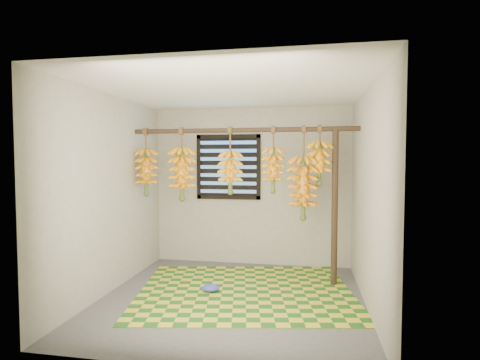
% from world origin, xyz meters
% --- Properties ---
extents(floor, '(3.00, 3.00, 0.01)m').
position_xyz_m(floor, '(0.00, 0.00, -0.01)').
color(floor, '#4C4C4C').
rests_on(floor, ground).
extents(ceiling, '(3.00, 3.00, 0.01)m').
position_xyz_m(ceiling, '(0.00, 0.00, 2.40)').
color(ceiling, silver).
rests_on(ceiling, wall_back).
extents(wall_back, '(3.00, 0.01, 2.40)m').
position_xyz_m(wall_back, '(0.00, 1.50, 1.20)').
color(wall_back, gray).
rests_on(wall_back, floor).
extents(wall_left, '(0.01, 3.00, 2.40)m').
position_xyz_m(wall_left, '(-1.50, 0.00, 1.20)').
color(wall_left, gray).
rests_on(wall_left, floor).
extents(wall_right, '(0.01, 3.00, 2.40)m').
position_xyz_m(wall_right, '(1.50, 0.00, 1.20)').
color(wall_right, gray).
rests_on(wall_right, floor).
extents(window, '(1.00, 0.04, 1.00)m').
position_xyz_m(window, '(-0.35, 1.48, 1.50)').
color(window, black).
rests_on(window, wall_back).
extents(hanging_pole, '(3.00, 0.06, 0.06)m').
position_xyz_m(hanging_pole, '(0.00, 0.70, 2.00)').
color(hanging_pole, '#3E2B1D').
rests_on(hanging_pole, wall_left).
extents(support_post, '(0.08, 0.08, 2.00)m').
position_xyz_m(support_post, '(1.20, 0.70, 1.00)').
color(support_post, '#3E2B1D').
rests_on(support_post, floor).
extents(woven_mat, '(2.88, 2.46, 0.01)m').
position_xyz_m(woven_mat, '(0.12, 0.27, 0.01)').
color(woven_mat, '#1E591A').
rests_on(woven_mat, floor).
extents(plastic_bag, '(0.25, 0.20, 0.09)m').
position_xyz_m(plastic_bag, '(-0.29, 0.15, 0.06)').
color(plastic_bag, '#3145B7').
rests_on(plastic_bag, woven_mat).
extents(banana_bunch_a, '(0.30, 0.30, 0.94)m').
position_xyz_m(banana_bunch_a, '(-1.35, 0.70, 1.44)').
color(banana_bunch_a, brown).
rests_on(banana_bunch_a, hanging_pole).
extents(banana_bunch_b, '(0.34, 0.34, 0.99)m').
position_xyz_m(banana_bunch_b, '(-0.83, 0.70, 1.42)').
color(banana_bunch_b, brown).
rests_on(banana_bunch_b, hanging_pole).
extents(banana_bunch_c, '(0.30, 0.30, 0.89)m').
position_xyz_m(banana_bunch_c, '(-0.16, 0.70, 1.45)').
color(banana_bunch_c, brown).
rests_on(banana_bunch_c, hanging_pole).
extents(banana_bunch_d, '(0.29, 0.29, 0.87)m').
position_xyz_m(banana_bunch_d, '(0.41, 0.70, 1.48)').
color(banana_bunch_d, brown).
rests_on(banana_bunch_d, hanging_pole).
extents(banana_bunch_e, '(0.39, 0.39, 1.21)m').
position_xyz_m(banana_bunch_e, '(0.80, 0.70, 1.25)').
color(banana_bunch_e, brown).
rests_on(banana_bunch_e, hanging_pole).
extents(banana_bunch_f, '(0.30, 0.30, 0.76)m').
position_xyz_m(banana_bunch_f, '(1.00, 0.70, 1.57)').
color(banana_bunch_f, brown).
rests_on(banana_bunch_f, hanging_pole).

